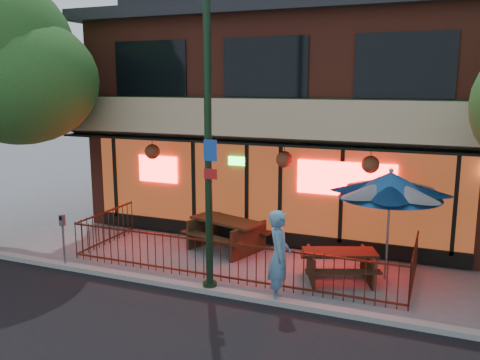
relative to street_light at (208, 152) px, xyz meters
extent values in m
plane|color=gray|center=(0.00, 0.40, -3.15)|extent=(80.00, 80.00, 0.00)
cube|color=#999993|center=(0.00, -0.10, -3.09)|extent=(80.00, 0.25, 0.12)
cube|color=maroon|center=(0.00, 7.60, 0.10)|extent=(12.00, 8.00, 6.50)
cube|color=#59230F|center=(0.00, 3.58, -1.50)|extent=(11.00, 0.06, 2.60)
cube|color=#FF0C0C|center=(2.30, 3.50, -1.05)|extent=(2.60, 0.04, 0.90)
cube|color=#FF0C0C|center=(-3.40, 3.50, -1.15)|extent=(1.30, 0.04, 0.80)
cube|color=tan|center=(0.00, 3.10, 0.40)|extent=(12.20, 1.33, 1.26)
cube|color=black|center=(-3.60, 3.58, 1.85)|extent=(2.40, 0.06, 1.60)
cube|color=black|center=(0.00, 3.58, 1.85)|extent=(2.40, 0.06, 1.60)
cube|color=black|center=(3.60, 3.58, 1.85)|extent=(2.40, 0.06, 1.60)
cube|color=black|center=(0.00, 3.55, -2.90)|extent=(11.00, 0.12, 0.40)
cube|color=#461A0F|center=(0.00, 0.60, -2.20)|extent=(8.40, 0.04, 0.04)
cube|color=#461A0F|center=(0.00, 0.60, -3.03)|extent=(8.40, 0.04, 0.04)
cube|color=#461A0F|center=(-4.20, 1.90, -2.20)|extent=(0.04, 2.60, 0.04)
cube|color=#461A0F|center=(4.20, 1.90, -2.20)|extent=(0.04, 2.60, 0.04)
cylinder|color=#461A0F|center=(0.00, 0.60, -2.65)|extent=(0.02, 0.02, 1.00)
cylinder|color=black|center=(0.00, 0.00, 0.35)|extent=(0.16, 0.16, 7.00)
cylinder|color=black|center=(0.00, 0.00, -3.05)|extent=(0.32, 0.32, 0.20)
cube|color=#194CB2|center=(0.12, -0.15, 0.05)|extent=(0.30, 0.02, 0.45)
cube|color=red|center=(0.12, -0.15, -0.45)|extent=(0.30, 0.02, 0.22)
cube|color=#3A2615|center=(-1.56, 3.01, -2.73)|extent=(0.51, 1.43, 0.84)
cube|color=#3A2615|center=(-0.05, 2.52, -2.73)|extent=(0.51, 1.43, 0.84)
cube|color=#3A2615|center=(-0.80, 2.76, -2.31)|extent=(2.20, 1.43, 0.07)
cube|color=#3A2615|center=(-0.99, 2.17, -2.65)|extent=(2.04, 0.92, 0.06)
cube|color=#3A2615|center=(-0.61, 3.36, -2.65)|extent=(2.04, 0.92, 0.06)
cube|color=#312011|center=(1.94, 1.46, -2.80)|extent=(0.50, 1.16, 0.70)
cube|color=#312011|center=(3.17, 1.94, -2.80)|extent=(0.50, 1.16, 0.70)
cube|color=#312011|center=(2.55, 1.70, -2.45)|extent=(1.84, 1.28, 0.06)
cube|color=#312011|center=(2.74, 1.21, -2.73)|extent=(1.68, 0.87, 0.05)
cube|color=#312011|center=(2.36, 2.18, -2.73)|extent=(1.68, 0.87, 0.05)
cylinder|color=gray|center=(3.56, 2.20, -1.92)|extent=(0.06, 0.06, 2.45)
cone|color=#1A4E91|center=(3.56, 2.20, -0.86)|extent=(2.34, 2.34, 0.61)
sphere|color=gray|center=(3.56, 2.20, -0.53)|extent=(0.11, 0.11, 0.11)
imported|color=#588DB0|center=(1.60, 0.05, -2.15)|extent=(0.68, 0.84, 2.00)
cylinder|color=gray|center=(-4.00, -0.08, -2.59)|extent=(0.05, 0.05, 1.12)
cube|color=gray|center=(-4.00, -0.08, -1.91)|extent=(0.12, 0.10, 0.29)
cube|color=black|center=(-4.00, -0.13, -1.84)|extent=(0.08, 0.01, 0.10)
camera|label=1|loc=(4.67, -9.66, 1.46)|focal=38.00mm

